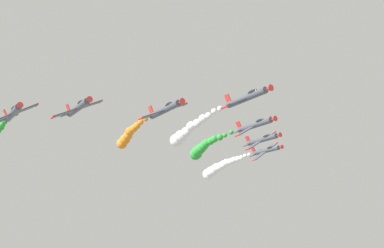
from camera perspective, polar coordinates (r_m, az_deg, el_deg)
airplane_lead at (r=68.58m, az=7.34°, el=3.55°), size 8.71×10.35×4.60m
smoke_trail_lead at (r=82.00m, az=-0.78°, el=-1.11°), size 2.61×16.47×4.59m
airplane_left_inner at (r=82.75m, az=8.43°, el=-0.11°), size 8.43×10.35×5.14m
smoke_trail_left_inner at (r=106.51m, az=1.06°, el=-3.51°), size 10.24×27.53×3.38m
airplane_right_inner at (r=71.62m, az=-3.62°, el=1.95°), size 8.84×10.35×4.31m
smoke_trail_right_inner at (r=86.11m, az=-8.63°, el=-1.66°), size 3.11×14.75×3.47m
airplane_left_outer at (r=95.29m, az=9.39°, el=-2.06°), size 8.36×10.35×5.27m
airplane_right_outer at (r=76.02m, az=-14.95°, el=2.15°), size 8.66×10.35×4.71m
airplane_trailing at (r=110.23m, az=9.93°, el=-3.50°), size 8.11×10.35×5.67m
smoke_trail_trailing at (r=126.51m, az=3.34°, el=-5.99°), size 3.44×21.91×4.99m
airplane_high_slot at (r=80.69m, az=-22.80°, el=1.39°), size 8.30×10.35×5.36m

